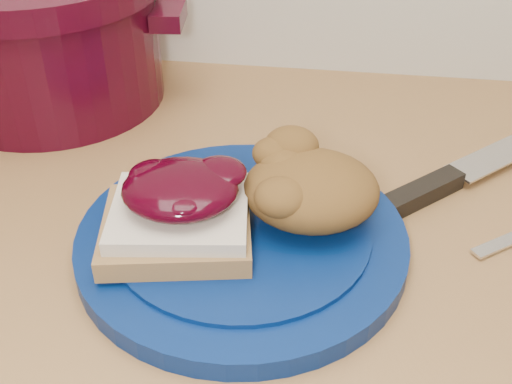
# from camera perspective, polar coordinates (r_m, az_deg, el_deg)

# --- Properties ---
(plate) EXTENTS (0.32, 0.32, 0.02)m
(plate) POSITION_cam_1_polar(r_m,az_deg,el_deg) (0.58, -1.26, -4.30)
(plate) COLOR #051C52
(plate) RESTS_ON wood_countertop
(sandwich) EXTENTS (0.14, 0.13, 0.06)m
(sandwich) POSITION_cam_1_polar(r_m,az_deg,el_deg) (0.55, -6.89, -1.60)
(sandwich) COLOR olive
(sandwich) RESTS_ON plate
(stuffing_mound) EXTENTS (0.13, 0.11, 0.06)m
(stuffing_mound) POSITION_cam_1_polar(r_m,az_deg,el_deg) (0.57, 4.93, 0.20)
(stuffing_mound) COLOR brown
(stuffing_mound) RESTS_ON plate
(chef_knife) EXTENTS (0.26, 0.24, 0.02)m
(chef_knife) POSITION_cam_1_polar(r_m,az_deg,el_deg) (0.68, 16.42, 0.91)
(chef_knife) COLOR black
(chef_knife) RESTS_ON wood_countertop
(dutch_oven) EXTENTS (0.34, 0.31, 0.18)m
(dutch_oven) POSITION_cam_1_polar(r_m,az_deg,el_deg) (0.84, -18.20, 13.18)
(dutch_oven) COLOR #350512
(dutch_oven) RESTS_ON wood_countertop
(pepper_grinder) EXTENTS (0.07, 0.07, 0.13)m
(pepper_grinder) POSITION_cam_1_polar(r_m,az_deg,el_deg) (0.90, -18.86, 13.24)
(pepper_grinder) COLOR black
(pepper_grinder) RESTS_ON wood_countertop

